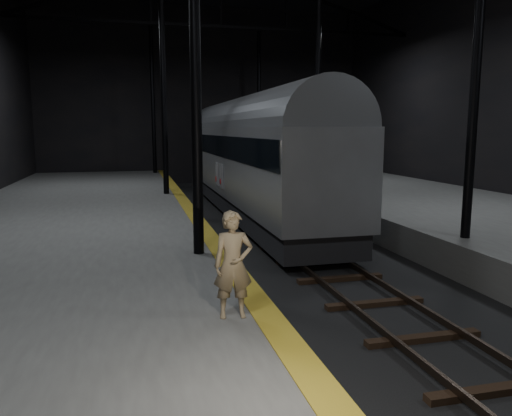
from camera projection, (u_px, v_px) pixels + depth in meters
name	position (u px, v px, depth m)	size (l,w,h in m)	color
ground	(294.00, 247.00, 17.29)	(44.00, 44.00, 0.00)	black
platform_left	(63.00, 245.00, 15.43)	(9.00, 43.80, 1.00)	#4C4C49
platform_right	(481.00, 223.00, 18.99)	(9.00, 43.80, 1.00)	#4C4C49
tactile_strip	(200.00, 223.00, 16.36)	(0.50, 43.80, 0.01)	olive
track	(294.00, 245.00, 17.28)	(2.40, 43.00, 0.24)	#3F3328
train	(249.00, 151.00, 23.31)	(3.04, 20.34, 5.44)	#94979B
woman	(233.00, 265.00, 8.05)	(0.64, 0.42, 1.76)	#8D7856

